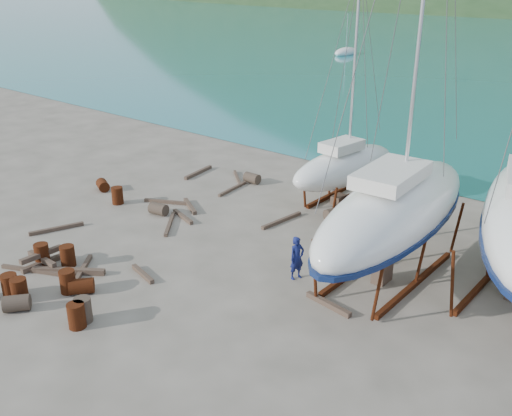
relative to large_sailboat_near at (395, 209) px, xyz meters
The scene contains 38 objects.
ground 8.10m from the large_sailboat_near, 140.64° to the right, with size 600.00×600.00×0.00m, color #5D554A.
moored_boat_left 65.86m from the large_sailboat_near, 123.02° to the left, with size 2.00×5.00×6.05m.
large_sailboat_near is the anchor object (origin of this frame).
small_sailboat_shore 7.94m from the large_sailboat_near, 134.90° to the left, with size 3.12×7.46×11.59m.
worker 4.07m from the large_sailboat_near, 137.81° to the right, with size 0.63×0.41×1.73m, color #121950.
drum_0 13.99m from the large_sailboat_near, 144.32° to the right, with size 0.58×0.58×0.88m, color #592A0F.
drum_1 13.89m from the large_sailboat_near, 129.83° to the right, with size 0.58×0.58×0.88m, color #2D2823.
drum_2 16.64m from the large_sailboat_near, behind, with size 0.58×0.58×0.88m, color #592A0F.
drum_3 14.32m from the large_sailboat_near, 134.06° to the right, with size 0.58×0.58×0.88m, color #592A0F.
drum_4 7.61m from the large_sailboat_near, 130.83° to the left, with size 0.58×0.58×0.88m, color #592A0F.
drum_7 11.82m from the large_sailboat_near, 122.81° to the right, with size 0.58×0.58×0.88m, color #592A0F.
drum_8 14.54m from the large_sailboat_near, behind, with size 0.58×0.58×0.88m, color #592A0F.
drum_9 12.18m from the large_sailboat_near, 156.59° to the left, with size 0.58×0.58×0.88m, color #2D2823.
drum_10 12.33m from the large_sailboat_near, 134.45° to the right, with size 0.58×0.58×0.88m, color #592A0F.
drum_11 6.24m from the large_sailboat_near, 144.31° to the left, with size 0.58×0.58×0.88m, color #2D2823.
drum_12 11.86m from the large_sailboat_near, 133.82° to the right, with size 0.58×0.58×0.88m, color #592A0F.
drum_13 13.90m from the large_sailboat_near, 132.57° to the right, with size 0.58×0.58×0.88m, color #592A0F.
drum_14 12.91m from the large_sailboat_near, 143.92° to the right, with size 0.58×0.58×0.88m, color #592A0F.
drum_15 11.90m from the large_sailboat_near, behind, with size 0.58×0.58×0.88m, color #2D2823.
drum_17 11.61m from the large_sailboat_near, 124.26° to the right, with size 0.58×0.58×0.88m, color #2D2823.
timber_0 13.14m from the large_sailboat_near, 158.69° to the left, with size 0.14×2.51×0.14m, color brown.
timber_1 4.34m from the large_sailboat_near, 99.73° to the right, with size 0.19×1.95×0.19m, color brown.
timber_2 15.14m from the large_sailboat_near, 164.78° to the left, with size 0.19×2.50×0.19m, color brown.
timber_3 14.00m from the large_sailboat_near, 141.25° to the right, with size 0.15×3.17×0.15m, color brown.
timber_4 10.68m from the large_sailboat_near, behind, with size 0.17×1.86×0.17m, color brown.
timber_5 12.29m from the large_sailboat_near, 141.34° to the right, with size 0.16×2.56×0.16m, color brown.
timber_6 8.69m from the large_sailboat_near, 110.67° to the left, with size 0.19×1.62×0.19m, color brown.
timber_7 9.91m from the large_sailboat_near, 140.21° to the right, with size 0.17×1.60×0.17m, color brown.
timber_8 11.27m from the large_sailboat_near, behind, with size 0.19×1.95×0.19m, color brown.
timber_9 11.69m from the large_sailboat_near, 133.10° to the left, with size 0.15×2.46×0.15m, color brown.
timber_10 7.07m from the large_sailboat_near, 166.84° to the left, with size 0.16×2.57×0.16m, color brown.
timber_11 10.71m from the large_sailboat_near, 167.83° to the right, with size 0.15×2.57×0.15m, color brown.
timber_12 15.13m from the large_sailboat_near, 156.75° to the right, with size 0.17×2.43×0.17m, color brown.
timber_15 11.79m from the large_sailboat_near, 163.86° to the left, with size 0.15×2.47×0.15m, color brown.
timber_16 12.76m from the large_sailboat_near, 141.07° to the right, with size 0.23×2.90×0.23m, color brown.
timber_17 12.59m from the large_sailboat_near, behind, with size 0.16×2.46×0.16m, color brown.
timber_pile_fore 13.97m from the large_sailboat_near, 143.69° to the right, with size 1.80×1.80×0.60m.
timber_pile_aft 4.32m from the large_sailboat_near, 153.74° to the left, with size 1.80×1.80×0.60m.
Camera 1 is at (14.41, -13.40, 10.87)m, focal length 40.00 mm.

